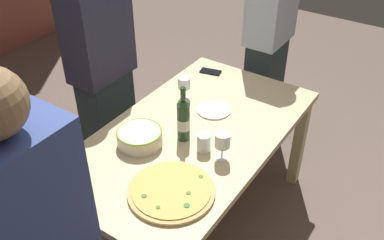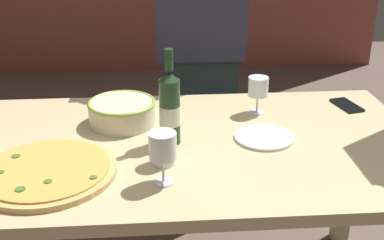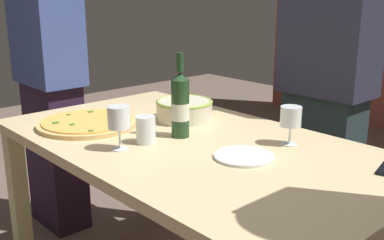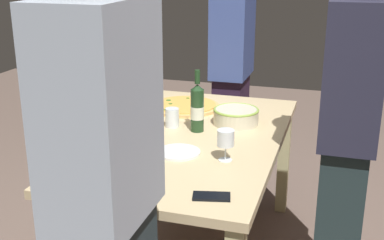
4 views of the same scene
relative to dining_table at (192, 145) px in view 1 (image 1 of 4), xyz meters
name	(u,v)px [view 1 (image 1 of 4)]	position (x,y,z in m)	size (l,w,h in m)	color
ground_plane	(192,222)	(0.00, 0.00, -0.66)	(8.00, 8.00, 0.00)	#6B574D
dining_table	(192,145)	(0.00, 0.00, 0.00)	(1.60, 0.90, 0.75)	#D2B988
pizza	(171,191)	(-0.45, -0.18, 0.10)	(0.42, 0.42, 0.03)	tan
serving_bowl	(140,137)	(-0.24, 0.18, 0.14)	(0.25, 0.25, 0.09)	beige
wine_bottle	(183,119)	(-0.07, 0.01, 0.22)	(0.07, 0.07, 0.33)	#203E20
wine_glass_near_pizza	(223,141)	(-0.10, -0.25, 0.20)	(0.08, 0.08, 0.16)	white
wine_glass_by_bottle	(184,84)	(0.27, 0.24, 0.19)	(0.08, 0.08, 0.14)	white
cup_amber	(204,143)	(-0.10, -0.14, 0.14)	(0.07, 0.07, 0.10)	white
side_plate	(214,110)	(0.25, 0.01, 0.10)	(0.21, 0.21, 0.01)	white
cell_phone	(211,72)	(0.64, 0.27, 0.10)	(0.07, 0.14, 0.01)	black
person_host	(269,36)	(1.09, 0.06, 0.25)	(0.39, 0.24, 1.77)	#273439
person_guest_left	(103,71)	(0.09, 0.75, 0.21)	(0.41, 0.24, 1.70)	#213032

